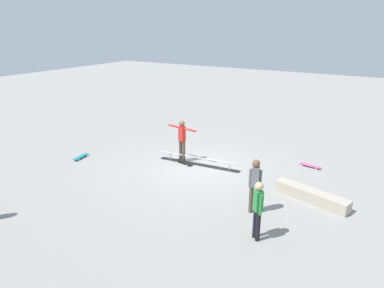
{
  "coord_description": "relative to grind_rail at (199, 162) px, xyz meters",
  "views": [
    {
      "loc": [
        -6.29,
        10.74,
        5.21
      ],
      "look_at": [
        0.11,
        0.26,
        1.0
      ],
      "focal_mm": 32.8,
      "sensor_mm": 36.0,
      "label": 1
    }
  ],
  "objects": [
    {
      "name": "ground_plane",
      "position": [
        -0.11,
        0.24,
        -0.13
      ],
      "size": [
        60.0,
        60.0,
        0.0
      ],
      "primitive_type": "plane",
      "color": "gray"
    },
    {
      "name": "grind_rail",
      "position": [
        0.0,
        0.0,
        0.0
      ],
      "size": [
        3.37,
        0.56,
        0.31
      ],
      "rotation": [
        0.0,
        0.0,
        0.1
      ],
      "color": "black",
      "rests_on": "ground_plane"
    },
    {
      "name": "skate_ledge",
      "position": [
        -4.48,
        0.75,
        0.05
      ],
      "size": [
        2.39,
        1.04,
        0.37
      ],
      "primitive_type": "cube",
      "rotation": [
        0.0,
        0.0,
        -0.27
      ],
      "color": "#B2A893",
      "rests_on": "ground_plane"
    },
    {
      "name": "skater_main",
      "position": [
        0.75,
        0.03,
        0.85
      ],
      "size": [
        1.36,
        0.27,
        1.69
      ],
      "rotation": [
        0.0,
        0.0,
        6.14
      ],
      "color": "brown",
      "rests_on": "ground_plane"
    },
    {
      "name": "skateboard_main",
      "position": [
        0.54,
        0.22,
        -0.06
      ],
      "size": [
        0.82,
        0.38,
        0.09
      ],
      "rotation": [
        0.0,
        0.0,
        6.07
      ],
      "color": "black",
      "rests_on": "ground_plane"
    },
    {
      "name": "bystander_green_shirt",
      "position": [
        -3.77,
        3.54,
        0.77
      ],
      "size": [
        0.31,
        0.29,
        1.59
      ],
      "rotation": [
        0.0,
        0.0,
        5.55
      ],
      "color": "black",
      "rests_on": "ground_plane"
    },
    {
      "name": "bystander_grey_shirt",
      "position": [
        -3.21,
        2.33,
        0.8
      ],
      "size": [
        0.38,
        0.25,
        1.65
      ],
      "rotation": [
        0.0,
        0.0,
        0.3
      ],
      "color": "brown",
      "rests_on": "ground_plane"
    },
    {
      "name": "loose_skateboard_teal",
      "position": [
        4.48,
        1.92,
        -0.06
      ],
      "size": [
        0.36,
        0.82,
        0.09
      ],
      "rotation": [
        0.0,
        0.0,
        1.75
      ],
      "color": "teal",
      "rests_on": "ground_plane"
    },
    {
      "name": "loose_skateboard_pink",
      "position": [
        -3.78,
        -2.01,
        -0.06
      ],
      "size": [
        0.82,
        0.35,
        0.09
      ],
      "rotation": [
        0.0,
        0.0,
        6.13
      ],
      "color": "#E05993",
      "rests_on": "ground_plane"
    }
  ]
}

